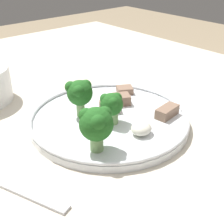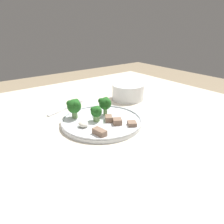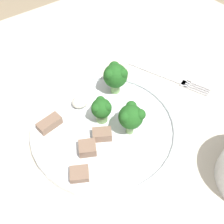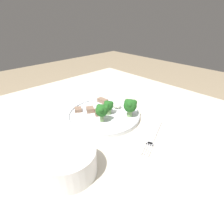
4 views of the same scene
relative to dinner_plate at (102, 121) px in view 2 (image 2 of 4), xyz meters
The scene contains 12 objects.
table 0.14m from the dinner_plate, 117.63° to the left, with size 1.10×1.17×0.75m.
dinner_plate is the anchor object (origin of this frame).
fork 0.21m from the dinner_plate, behind, with size 0.09×0.19×0.00m.
cream_bowl 0.28m from the dinner_plate, 120.21° to the left, with size 0.14×0.14×0.07m.
broccoli_floret_near_rim_left 0.04m from the dinner_plate, 117.41° to the right, with size 0.04×0.04×0.05m.
broccoli_floret_center_left 0.11m from the dinner_plate, 141.42° to the right, with size 0.05×0.05×0.07m.
broccoli_floret_back_left 0.07m from the dinner_plate, 129.85° to the left, with size 0.05×0.04×0.07m.
meat_slice_front_slice 0.06m from the dinner_plate, 25.92° to the left, with size 0.04×0.04×0.02m.
meat_slice_middle_slice 0.11m from the dinner_plate, 32.26° to the left, with size 0.04×0.04×0.01m.
meat_slice_rear_slice 0.10m from the dinner_plate, 38.36° to the right, with size 0.05×0.03×0.02m.
meat_slice_edge_slice 0.03m from the dinner_plate, 48.55° to the left, with size 0.04×0.04×0.02m.
sauce_dollop 0.08m from the dinner_plate, 87.41° to the right, with size 0.04×0.03×0.02m.
Camera 2 is at (0.61, -0.47, 1.08)m, focal length 35.00 mm.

